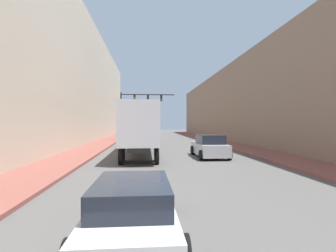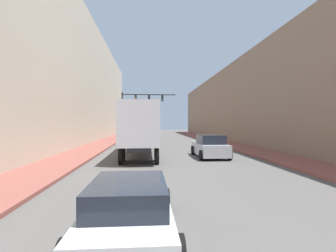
{
  "view_description": "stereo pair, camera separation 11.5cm",
  "coord_description": "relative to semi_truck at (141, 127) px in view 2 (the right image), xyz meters",
  "views": [
    {
      "loc": [
        -2.1,
        -0.41,
        2.53
      ],
      "look_at": [
        -0.76,
        15.45,
        2.35
      ],
      "focal_mm": 28.0,
      "sensor_mm": 36.0,
      "label": 1
    },
    {
      "loc": [
        -1.98,
        -0.42,
        2.53
      ],
      "look_at": [
        -0.76,
        15.45,
        2.35
      ],
      "focal_mm": 28.0,
      "sensor_mm": 36.0,
      "label": 2
    }
  ],
  "objects": [
    {
      "name": "sidewalk_right",
      "position": [
        9.89,
        8.42,
        -2.15
      ],
      "size": [
        3.03,
        80.0,
        0.15
      ],
      "color": "brown",
      "rests_on": "ground"
    },
    {
      "name": "sidewalk_left",
      "position": [
        -4.83,
        8.42,
        -2.15
      ],
      "size": [
        3.03,
        80.0,
        0.15
      ],
      "color": "brown",
      "rests_on": "ground"
    },
    {
      "name": "building_right",
      "position": [
        14.41,
        8.42,
        2.98
      ],
      "size": [
        6.0,
        80.0,
        10.4
      ],
      "color": "#846B56",
      "rests_on": "ground"
    },
    {
      "name": "building_left",
      "position": [
        -9.35,
        8.42,
        5.63
      ],
      "size": [
        6.0,
        80.0,
        15.71
      ],
      "color": "beige",
      "rests_on": "ground"
    },
    {
      "name": "semi_truck",
      "position": [
        0.0,
        0.0,
        0.0
      ],
      "size": [
        2.5,
        14.47,
        3.89
      ],
      "color": "silver",
      "rests_on": "ground"
    },
    {
      "name": "sedan_car",
      "position": [
        0.12,
        -16.06,
        -1.62
      ],
      "size": [
        2.08,
        4.44,
        1.26
      ],
      "color": "silver",
      "rests_on": "ground"
    },
    {
      "name": "suv_car",
      "position": [
        5.13,
        -2.92,
        -1.43
      ],
      "size": [
        2.18,
        4.61,
        1.68
      ],
      "color": "#B7B7BC",
      "rests_on": "ground"
    },
    {
      "name": "traffic_signal_gantry",
      "position": [
        -1.08,
        16.35,
        2.8
      ],
      "size": [
        7.89,
        0.35,
        6.99
      ],
      "color": "black",
      "rests_on": "ground"
    }
  ]
}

